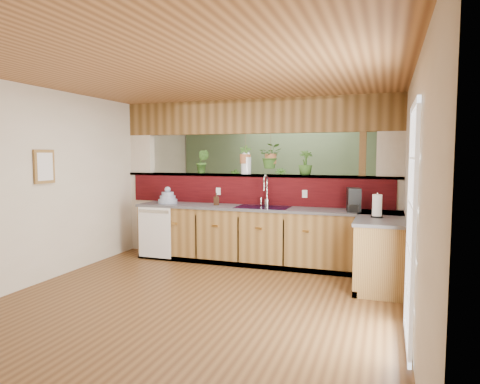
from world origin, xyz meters
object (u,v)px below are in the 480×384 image
(dish_stack, at_px, (168,198))
(coffee_maker, at_px, (354,201))
(faucet, at_px, (266,189))
(paper_towel, at_px, (377,206))
(shelving_console, at_px, (261,212))
(soap_dispenser, at_px, (216,199))
(glass_jar, at_px, (246,163))

(dish_stack, distance_m, coffee_maker, 3.01)
(faucet, distance_m, paper_towel, 1.84)
(shelving_console, bearing_deg, coffee_maker, -32.41)
(soap_dispenser, xyz_separation_m, paper_towel, (2.48, -0.58, 0.05))
(dish_stack, xyz_separation_m, soap_dispenser, (0.86, 0.04, 0.01))
(paper_towel, xyz_separation_m, shelving_console, (-2.39, 2.84, -0.54))
(faucet, relative_size, coffee_maker, 1.50)
(soap_dispenser, relative_size, paper_towel, 0.62)
(dish_stack, distance_m, soap_dispenser, 0.86)
(paper_towel, xyz_separation_m, glass_jar, (-2.09, 0.94, 0.53))
(shelving_console, bearing_deg, soap_dispenser, -76.21)
(dish_stack, height_order, shelving_console, dish_stack)
(faucet, height_order, paper_towel, faucet)
(dish_stack, height_order, coffee_maker, coffee_maker)
(dish_stack, distance_m, paper_towel, 3.38)
(faucet, distance_m, soap_dispenser, 0.82)
(dish_stack, relative_size, paper_towel, 1.00)
(dish_stack, distance_m, glass_jar, 1.43)
(soap_dispenser, bearing_deg, glass_jar, 42.31)
(faucet, height_order, coffee_maker, faucet)
(glass_jar, distance_m, shelving_console, 2.20)
(faucet, xyz_separation_m, glass_jar, (-0.40, 0.22, 0.41))
(faucet, relative_size, paper_towel, 1.58)
(soap_dispenser, bearing_deg, coffee_maker, -1.81)
(paper_towel, bearing_deg, soap_dispenser, 166.76)
(faucet, distance_m, coffee_maker, 1.38)
(paper_towel, relative_size, shelving_console, 0.21)
(soap_dispenser, relative_size, shelving_console, 0.13)
(paper_towel, bearing_deg, shelving_console, 130.13)
(glass_jar, height_order, shelving_console, glass_jar)
(dish_stack, bearing_deg, faucet, 5.82)
(paper_towel, height_order, shelving_console, paper_towel)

